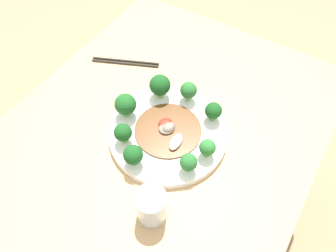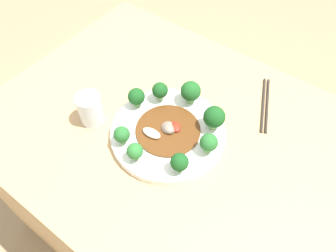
% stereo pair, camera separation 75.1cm
% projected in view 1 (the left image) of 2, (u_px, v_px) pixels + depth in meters
% --- Properties ---
extents(ground_plane, '(8.00, 8.00, 0.00)m').
position_uv_depth(ground_plane, '(162.00, 224.00, 1.45)').
color(ground_plane, '#9E8460').
extents(table, '(1.03, 0.79, 0.71)m').
position_uv_depth(table, '(160.00, 190.00, 1.16)').
color(table, tan).
rests_on(table, ground_plane).
extents(plate, '(0.31, 0.31, 0.02)m').
position_uv_depth(plate, '(168.00, 133.00, 0.86)').
color(plate, white).
rests_on(plate, table).
extents(broccoli_south, '(0.06, 0.06, 0.07)m').
position_uv_depth(broccoli_south, '(124.00, 106.00, 0.85)').
color(broccoli_south, '#7AAD5B').
rests_on(broccoli_south, plate).
extents(broccoli_north, '(0.04, 0.04, 0.05)m').
position_uv_depth(broccoli_north, '(207.00, 148.00, 0.79)').
color(broccoli_north, '#70A356').
rests_on(broccoli_north, plate).
extents(broccoli_east, '(0.05, 0.05, 0.06)m').
position_uv_depth(broccoli_east, '(133.00, 155.00, 0.77)').
color(broccoli_east, '#70A356').
rests_on(broccoli_east, plate).
extents(broccoli_west, '(0.05, 0.05, 0.06)m').
position_uv_depth(broccoli_west, '(188.00, 91.00, 0.89)').
color(broccoli_west, '#89B76B').
rests_on(broccoli_west, plate).
extents(broccoli_southwest, '(0.06, 0.06, 0.07)m').
position_uv_depth(broccoli_southwest, '(160.00, 85.00, 0.89)').
color(broccoli_southwest, '#89B76B').
rests_on(broccoli_southwest, plate).
extents(broccoli_northwest, '(0.05, 0.05, 0.06)m').
position_uv_depth(broccoli_northwest, '(213.00, 111.00, 0.85)').
color(broccoli_northwest, '#70A356').
rests_on(broccoli_northwest, plate).
extents(broccoli_northeast, '(0.04, 0.04, 0.06)m').
position_uv_depth(broccoli_northeast, '(189.00, 163.00, 0.76)').
color(broccoli_northeast, '#70A356').
rests_on(broccoli_northeast, plate).
extents(broccoli_southeast, '(0.05, 0.05, 0.06)m').
position_uv_depth(broccoli_southeast, '(123.00, 133.00, 0.81)').
color(broccoli_southeast, '#89B76B').
rests_on(broccoli_southeast, plate).
extents(stirfry_center, '(0.18, 0.18, 0.02)m').
position_uv_depth(stirfry_center, '(169.00, 130.00, 0.85)').
color(stirfry_center, '#5B3314').
rests_on(stirfry_center, plate).
extents(drinking_glass, '(0.07, 0.07, 0.09)m').
position_uv_depth(drinking_glass, '(151.00, 206.00, 0.71)').
color(drinking_glass, silver).
rests_on(drinking_glass, table).
extents(chopsticks, '(0.10, 0.20, 0.01)m').
position_uv_depth(chopsticks, '(126.00, 62.00, 1.03)').
color(chopsticks, '#2D2823').
rests_on(chopsticks, table).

